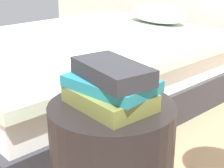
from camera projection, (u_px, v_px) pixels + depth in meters
bed at (85, 68)px, 2.53m from camera, size 1.62×2.07×0.62m
book_olive at (110, 98)px, 1.14m from camera, size 0.28×0.20×0.06m
book_teal at (112, 83)px, 1.13m from camera, size 0.31×0.23×0.04m
book_charcoal at (112, 71)px, 1.10m from camera, size 0.29×0.18×0.05m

